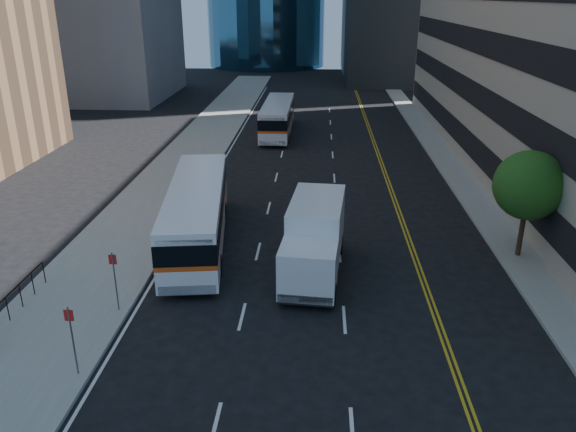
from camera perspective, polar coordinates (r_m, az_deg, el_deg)
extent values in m
plane|color=black|center=(20.57, 4.53, -13.36)|extent=(160.00, 160.00, 0.00)
cube|color=gray|center=(44.56, -9.78, 6.10)|extent=(5.00, 90.00, 0.15)
cube|color=gray|center=(44.52, 15.64, 5.59)|extent=(2.00, 90.00, 0.15)
cylinder|color=#332114|center=(28.67, 22.59, -1.65)|extent=(0.24, 0.24, 2.20)
sphere|color=#1D4112|center=(27.88, 23.29, 2.89)|extent=(3.20, 3.20, 3.20)
cube|color=white|center=(28.49, -9.14, -1.14)|extent=(4.02, 11.98, 1.08)
cube|color=#E74F15|center=(28.25, -9.22, 0.05)|extent=(4.04, 12.00, 0.22)
cube|color=black|center=(28.06, -9.28, 1.08)|extent=(4.04, 12.00, 0.88)
cube|color=white|center=(27.81, -9.37, 2.49)|extent=(4.02, 11.98, 0.49)
cylinder|color=black|center=(25.60, -12.27, -5.06)|extent=(0.42, 1.01, 0.98)
cylinder|color=black|center=(25.36, -7.09, -4.96)|extent=(0.42, 1.01, 0.98)
cylinder|color=black|center=(31.65, -10.75, 0.35)|extent=(0.42, 1.01, 0.98)
cylinder|color=black|center=(31.46, -6.58, 0.46)|extent=(0.42, 1.01, 0.98)
cube|color=silver|center=(51.01, -1.05, 9.23)|extent=(2.44, 10.93, 1.00)
cube|color=#D94B14|center=(50.89, -1.06, 9.88)|extent=(2.46, 10.95, 0.20)
cube|color=black|center=(50.79, -1.06, 10.43)|extent=(2.46, 10.95, 0.82)
cube|color=silver|center=(50.66, -1.07, 11.19)|extent=(2.44, 10.93, 0.45)
cylinder|color=black|center=(48.02, -2.64, 7.98)|extent=(0.28, 0.91, 0.91)
cylinder|color=black|center=(47.84, -0.08, 7.95)|extent=(0.28, 0.91, 0.91)
cylinder|color=black|center=(54.01, -1.94, 9.53)|extent=(0.28, 0.91, 0.91)
cylinder|color=black|center=(53.86, 0.34, 9.50)|extent=(0.28, 0.91, 0.91)
cube|color=white|center=(22.84, 2.06, -5.44)|extent=(2.48, 2.30, 2.01)
cube|color=black|center=(21.86, 1.80, -5.62)|extent=(2.09, 0.25, 1.05)
cube|color=white|center=(25.62, 2.92, -0.92)|extent=(2.70, 4.78, 2.49)
cube|color=black|center=(25.26, 2.62, -4.83)|extent=(2.26, 6.44, 0.24)
cylinder|color=black|center=(23.23, -0.56, -7.52)|extent=(0.35, 0.94, 0.92)
cylinder|color=black|center=(23.03, 4.54, -7.86)|extent=(0.35, 0.94, 0.92)
cylinder|color=black|center=(27.45, 0.99, -2.71)|extent=(0.35, 0.94, 0.92)
cylinder|color=black|center=(27.29, 5.27, -2.96)|extent=(0.35, 0.94, 0.92)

